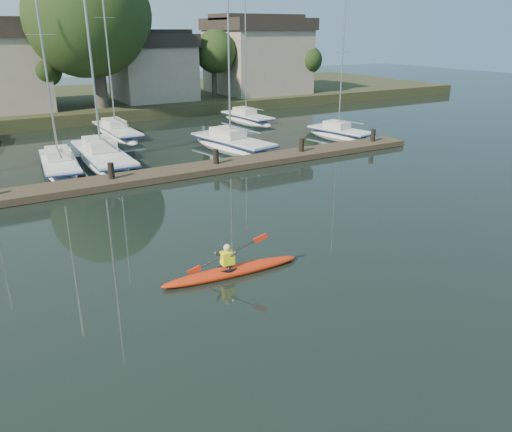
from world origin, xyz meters
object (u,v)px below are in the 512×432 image
sailboat_3 (233,150)px  sailboat_7 (247,123)px  kayak (231,269)px  sailboat_2 (104,165)px  sailboat_1 (61,172)px  sailboat_4 (340,138)px  dock (167,174)px  sailboat_6 (117,137)px

sailboat_3 → sailboat_7: sailboat_3 is taller
kayak → sailboat_2: bearing=93.0°
sailboat_2 → sailboat_7: bearing=30.0°
sailboat_1 → sailboat_3: bearing=4.3°
sailboat_2 → sailboat_3: size_ratio=1.21×
sailboat_2 → sailboat_3: (8.66, -0.58, 0.00)m
sailboat_1 → sailboat_3: (11.24, -0.23, -0.03)m
kayak → sailboat_4: 23.86m
kayak → sailboat_2: sailboat_2 is taller
dock → sailboat_3: sailboat_3 is taller
sailboat_3 → sailboat_6: sailboat_6 is taller
sailboat_3 → sailboat_4: size_ratio=1.28×
kayak → sailboat_2: (0.27, 17.22, -0.39)m
sailboat_4 → sailboat_2: bearing=164.6°
sailboat_6 → sailboat_1: bearing=-125.3°
kayak → sailboat_7: (15.11, 25.45, -0.36)m
sailboat_1 → sailboat_4: (20.08, -0.95, 0.00)m
kayak → sailboat_3: 18.89m
sailboat_7 → sailboat_6: bearing=176.5°
sailboat_2 → sailboat_7: sailboat_2 is taller
sailboat_4 → sailboat_6: size_ratio=0.74×
sailboat_2 → sailboat_4: sailboat_2 is taller
dock → sailboat_2: (-2.13, 5.21, -0.41)m
sailboat_2 → sailboat_6: 8.58m
sailboat_4 → sailboat_7: bearing=94.5°
sailboat_3 → sailboat_4: sailboat_3 is taller
kayak → sailboat_6: size_ratio=0.34×
sailboat_4 → kayak: bearing=-149.2°
sailboat_2 → kayak: bearing=-89.9°
dock → sailboat_3: (6.53, 4.64, -0.41)m
sailboat_2 → sailboat_7: 16.97m
sailboat_3 → sailboat_7: 10.76m
sailboat_4 → dock: bearing=-176.8°
sailboat_4 → sailboat_3: bearing=164.2°
kayak → sailboat_6: bearing=86.2°
kayak → sailboat_3: (8.92, 16.65, -0.39)m
dock → sailboat_4: sailboat_4 is taller
sailboat_1 → sailboat_6: bearing=61.0°
sailboat_1 → sailboat_6: size_ratio=0.88×
dock → sailboat_7: 18.51m
kayak → sailboat_3: bearing=65.7°
sailboat_1 → sailboat_2: sailboat_2 is taller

